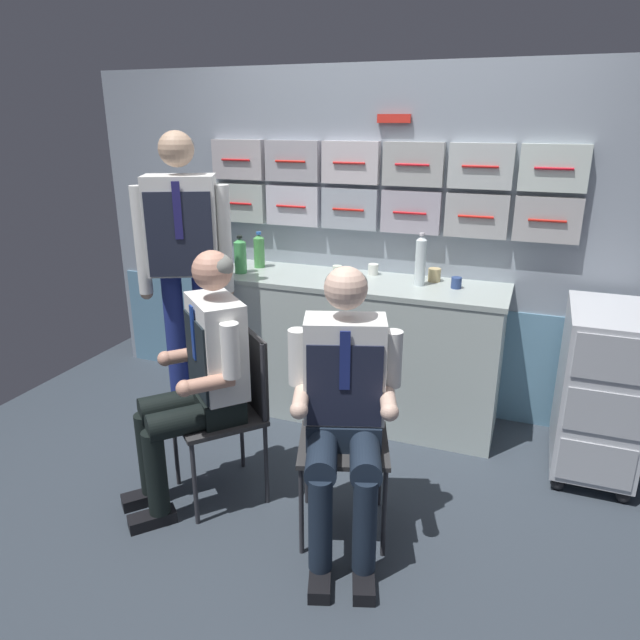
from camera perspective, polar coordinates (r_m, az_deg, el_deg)
The scene contains 16 objects.
ground at distance 3.00m, azimuth -0.76°, elevation -19.04°, with size 4.80×4.80×0.04m, color #313A43.
galley_bulkhead at distance 3.75m, azimuth 6.84°, elevation 7.29°, with size 4.20×0.14×2.15m.
galley_counter at distance 3.70m, azimuth 3.38°, elevation -2.81°, with size 1.82×0.53×0.90m.
service_trolley at distance 3.43m, azimuth 25.79°, elevation -5.95°, with size 0.40×0.65×0.92m.
folding_chair_left at distance 2.94m, azimuth -8.34°, elevation -7.38°, with size 0.57×0.57×0.86m.
crew_member_left at distance 2.82m, azimuth -11.61°, elevation -4.84°, with size 0.64×0.66×1.28m.
folding_chair_right at distance 2.72m, azimuth 2.37°, elevation -9.50°, with size 0.50×0.50×0.86m.
crew_member_right at distance 2.50m, azimuth 2.40°, elevation -7.95°, with size 0.52×0.66×1.27m.
crew_member_standing at distance 3.49m, azimuth -13.18°, elevation 6.17°, with size 0.51×0.39×1.78m.
water_bottle_tall at distance 3.45m, azimuth 9.84°, elevation 5.76°, with size 0.06×0.06×0.31m.
water_bottle_clear at distance 3.86m, azimuth -6.00°, elevation 6.78°, with size 0.07×0.07×0.24m.
water_bottle_blue_cap at distance 3.73m, azimuth -7.84°, elevation 6.30°, with size 0.08×0.08×0.24m.
espresso_cup_small at distance 3.46m, azimuth 13.25°, elevation 3.62°, with size 0.06×0.06×0.06m.
paper_cup_tan at distance 3.68m, azimuth 5.25°, elevation 5.01°, with size 0.07×0.07×0.07m.
coffee_cup_white at distance 3.58m, azimuth 11.18°, elevation 4.41°, with size 0.08×0.08×0.08m.
paper_cup_blue at distance 3.62m, azimuth 1.70°, elevation 4.84°, with size 0.06×0.06×0.07m.
Camera 1 is at (0.87, -2.19, 1.84)m, focal length 32.58 mm.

